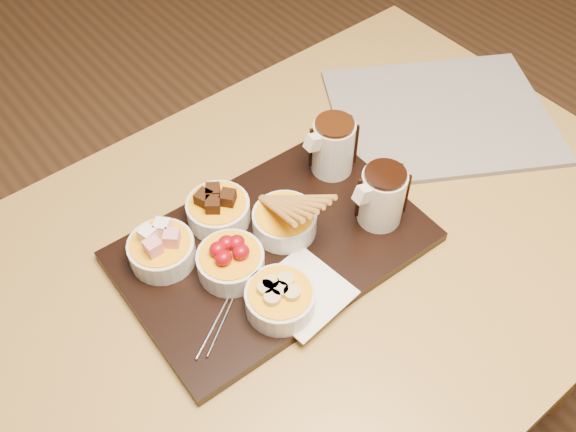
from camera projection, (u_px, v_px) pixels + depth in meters
ground at (298, 432)px, 1.58m from camera, size 5.00×5.00×0.00m
dining_table at (303, 286)px, 1.08m from camera, size 1.20×0.80×0.75m
serving_board at (273, 246)px, 1.00m from camera, size 0.47×0.32×0.02m
napkin at (302, 292)px, 0.93m from camera, size 0.13×0.13×0.00m
bowl_marshmallows at (162, 251)px, 0.96m from camera, size 0.10×0.10×0.04m
bowl_cake at (218, 211)px, 1.01m from camera, size 0.10×0.10×0.04m
bowl_strawberries at (231, 263)px, 0.94m from camera, size 0.10×0.10×0.04m
bowl_biscotti at (285, 222)px, 0.99m from camera, size 0.10×0.10×0.04m
bowl_bananas at (280, 300)px, 0.90m from camera, size 0.10×0.10×0.04m
pitcher_dark_chocolate at (382, 197)px, 0.99m from camera, size 0.07×0.07×0.10m
pitcher_milk_chocolate at (333, 147)px, 1.06m from camera, size 0.07×0.07×0.10m
fondue_skewers at (235, 284)px, 0.94m from camera, size 0.16×0.24×0.01m
newspaper at (441, 116)px, 1.20m from camera, size 0.50×0.47×0.01m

